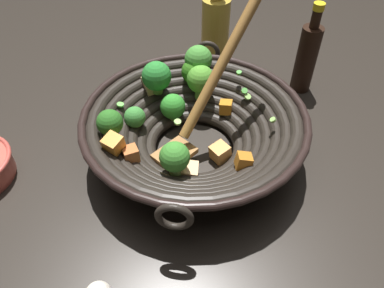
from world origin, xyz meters
The scene contains 4 objects.
ground_plane centered at (0.00, 0.00, 0.00)m, with size 4.00×4.00×0.00m, color #28231E.
wok centered at (0.00, 0.00, 0.07)m, with size 0.40×0.43×0.29m.
soy_sauce_bottle centered at (-0.27, -0.17, 0.08)m, with size 0.04×0.04×0.20m.
cooking_oil_bottle centered at (-0.09, -0.31, 0.09)m, with size 0.06×0.06×0.21m.
Camera 1 is at (0.07, 0.49, 0.51)m, focal length 35.04 mm.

